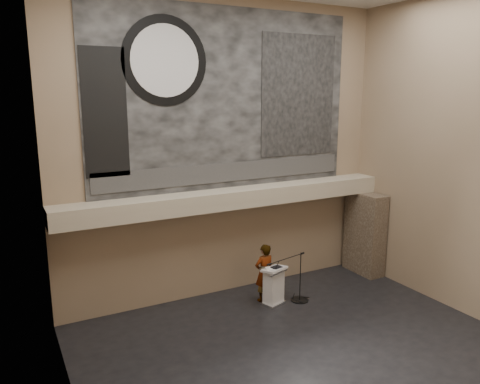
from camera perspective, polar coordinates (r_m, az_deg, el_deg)
floor at (r=11.59m, az=7.87°, el=-18.74°), size 10.00×10.00×0.00m
wall_back at (r=13.49m, az=-1.60°, el=5.00°), size 10.00×0.02×8.50m
wall_left at (r=8.22m, az=-20.76°, el=-0.41°), size 0.02×8.00×8.50m
wall_right at (r=13.66m, az=25.74°, el=3.89°), size 0.02×8.00×8.50m
soffit at (r=13.36m, az=-0.81°, el=-0.73°), size 10.00×0.80×0.50m
sprinkler_left at (r=12.75m, az=-7.11°, el=-2.75°), size 0.04×0.04×0.06m
sprinkler_right at (r=14.33m, az=6.06°, el=-1.06°), size 0.04×0.04×0.06m
banner at (r=13.36m, az=-1.58°, el=11.17°), size 8.00×0.05×5.00m
banner_text_strip at (r=13.51m, az=-1.45°, el=2.44°), size 7.76×0.02×0.55m
banner_clock_rim at (r=12.64m, az=-9.12°, el=15.51°), size 2.30×0.02×2.30m
banner_clock_face at (r=12.62m, az=-9.09°, el=15.51°), size 1.84×0.02×1.84m
banner_building_print at (r=14.55m, az=7.16°, el=11.55°), size 2.60×0.02×3.60m
banner_brick_print at (r=12.20m, az=-16.13°, el=9.20°), size 1.10×0.02×3.20m
stone_pier at (r=16.04m, az=14.97°, el=-4.86°), size 0.60×1.40×2.70m
lectern at (r=13.49m, az=4.12°, el=-11.37°), size 0.78×0.66×1.13m
binder at (r=13.27m, az=4.48°, el=-9.14°), size 0.31×0.27×0.04m
papers at (r=13.20m, az=3.72°, el=-9.31°), size 0.30×0.36×0.00m
speaker_person at (r=13.60m, az=2.98°, el=-9.80°), size 0.64×0.44×1.70m
mic_stand at (r=13.90m, az=7.15°, el=-12.18°), size 1.56×0.56×1.46m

